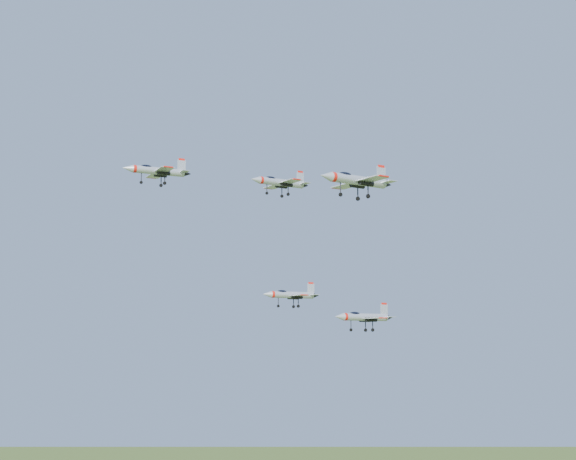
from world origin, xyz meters
name	(u,v)px	position (x,y,z in m)	size (l,w,h in m)	color
jet_lead	(157,171)	(-18.78, 13.40, 157.04)	(11.68, 9.64, 3.12)	#B0B6BD
jet_left_high	(280,182)	(-3.59, -1.12, 153.99)	(10.59, 8.75, 2.83)	#B0B6BD
jet_right_high	(356,180)	(0.52, -16.64, 151.94)	(12.89, 10.69, 3.44)	#B0B6BD
jet_left_low	(291,295)	(3.99, 9.23, 137.12)	(10.57, 8.73, 2.83)	#B0B6BD
jet_right_low	(363,317)	(6.76, -8.73, 132.92)	(10.50, 8.62, 2.82)	#B0B6BD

